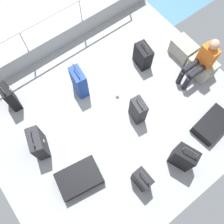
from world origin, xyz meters
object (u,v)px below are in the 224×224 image
Objects in this scene: cargo_crate_1 at (202,67)px; suitcase_0 at (143,56)px; suitcase_4 at (79,82)px; suitcase_8 at (38,144)px; passenger_seated at (202,61)px; suitcase_6 at (212,124)px; paper_cup at (117,95)px; suitcase_5 at (142,180)px; suitcase_2 at (138,110)px; suitcase_1 at (79,178)px; suitcase_7 at (183,158)px; cargo_crate_0 at (183,49)px; suitcase_3 at (10,97)px.

cargo_crate_1 is 1.31m from suitcase_0.
suitcase_8 is (0.61, -1.33, -0.03)m from suitcase_4.
passenger_seated reaches higher than suitcase_6.
suitcase_5 is at bearing -24.15° from paper_cup.
cargo_crate_1 is 0.73× the size of suitcase_2.
suitcase_6 is (1.07, -0.55, -0.48)m from passenger_seated.
suitcase_1 is 1.93m from suitcase_7.
suitcase_8 is at bearing -145.91° from suitcase_5.
passenger_seated is at bearing 35.52° from suitcase_0.
suitcase_2 is at bearing -177.66° from suitcase_7.
cargo_crate_1 reaches higher than paper_cup.
cargo_crate_1 is 0.68× the size of suitcase_4.
suitcase_4 is at bearing -119.07° from passenger_seated.
suitcase_4 is (-1.20, -0.58, 0.04)m from suitcase_2.
passenger_seated reaches higher than suitcase_0.
passenger_seated reaches higher than suitcase_2.
passenger_seated is at bearing 152.73° from suitcase_6.
paper_cup is (-1.68, 0.75, -0.23)m from suitcase_5.
suitcase_0 is at bearing 80.44° from suitcase_4.
suitcase_8 reaches higher than suitcase_5.
suitcase_1 is (1.30, -2.59, -0.15)m from suitcase_0.
passenger_seated is 1.99m from suitcase_7.
suitcase_8 reaches higher than suitcase_0.
passenger_seated reaches higher than cargo_crate_0.
suitcase_3 is 1.42m from suitcase_4.
suitcase_8 is at bearing -65.48° from suitcase_4.
suitcase_7 reaches higher than suitcase_1.
suitcase_6 is at bearing 74.75° from suitcase_1.
cargo_crate_0 is 0.86× the size of suitcase_0.
suitcase_0 is (-0.97, -0.88, 0.07)m from cargo_crate_1.
passenger_seated is 1.31× the size of suitcase_7.
passenger_seated is 2.64m from suitcase_5.
suitcase_0 is 6.63× the size of paper_cup.
suitcase_3 is at bearing -113.86° from suitcase_4.
suitcase_6 is at bearing -34.54° from cargo_crate_1.
suitcase_3 is 1.18m from suitcase_8.
paper_cup is (0.58, 0.55, -0.30)m from suitcase_4.
suitcase_7 reaches higher than suitcase_8.
passenger_seated is 11.07× the size of paper_cup.
suitcase_5 reaches higher than cargo_crate_0.
suitcase_3 reaches higher than suitcase_0.
cargo_crate_1 is 1.95m from paper_cup.
cargo_crate_1 is 0.69× the size of suitcase_7.
cargo_crate_1 is 5.83× the size of paper_cup.
cargo_crate_0 is 3.74m from suitcase_8.
cargo_crate_0 is at bearing 72.04° from suitcase_3.
suitcase_4 is 1.47m from suitcase_8.
cargo_crate_1 is (0.60, -0.02, 0.01)m from cargo_crate_0.
suitcase_5 is at bearing 50.63° from suitcase_1.
suitcase_0 is at bearing -137.85° from cargo_crate_1.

